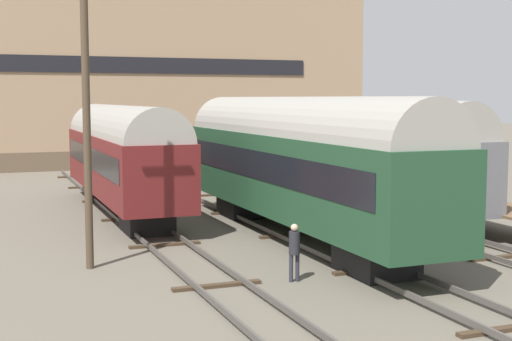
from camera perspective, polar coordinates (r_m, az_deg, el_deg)
name	(u,v)px	position (r m, az deg, el deg)	size (l,w,h in m)	color
ground_plane	(327,252)	(24.91, 5.68, -6.51)	(200.00, 200.00, 0.00)	#60594C
track_left	(188,260)	(23.10, -5.48, -7.13)	(2.60, 60.00, 0.26)	#4C4742
track_middle	(327,248)	(24.88, 5.68, -6.19)	(2.60, 60.00, 0.26)	#4C4742
track_right	(447,238)	(27.46, 15.01, -5.22)	(2.60, 60.00, 0.26)	#4C4742
train_car_green	(297,158)	(26.70, 3.29, 0.97)	(3.00, 17.78, 5.36)	black
train_car_grey	(358,150)	(32.70, 8.17, 1.62)	(3.10, 16.21, 5.21)	black
train_car_maroon	(122,152)	(33.29, -10.69, 1.45)	(2.91, 15.49, 4.98)	black
station_platform	(455,200)	(31.18, 15.62, -2.28)	(2.49, 12.02, 1.12)	brown
bench	(431,181)	(32.97, 13.82, -0.79)	(1.40, 0.40, 0.91)	#2D4C33
person_worker	(294,247)	(20.72, 3.09, -6.13)	(0.32, 0.32, 1.70)	#282833
utility_pole	(86,108)	(22.46, -13.42, 4.90)	(1.80, 0.24, 9.69)	#473828
warehouse_building	(130,77)	(60.54, -10.06, 7.38)	(37.21, 12.08, 14.09)	brown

